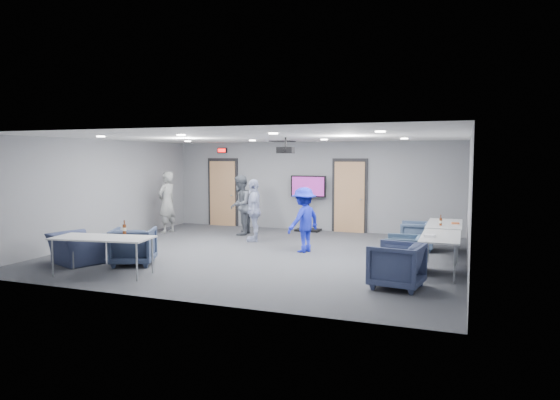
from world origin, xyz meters
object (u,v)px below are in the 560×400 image
(person_d, at_px, (304,220))
(chair_front_a, at_px, (133,246))
(person_c, at_px, (254,210))
(table_right_a, at_px, (445,225))
(chair_right_a, at_px, (416,236))
(chair_right_c, at_px, (396,265))
(chair_front_b, at_px, (75,248))
(projector, at_px, (286,150))
(table_front_left, at_px, (103,239))
(bottle_front, at_px, (124,229))
(bottle_right, at_px, (441,222))
(person_a, at_px, (167,202))
(tv_stand, at_px, (308,200))
(person_b, at_px, (240,205))
(table_right_b, at_px, (441,238))
(chair_right_b, at_px, (405,253))

(person_d, relative_size, chair_front_a, 1.79)
(person_c, height_order, table_right_a, person_c)
(chair_right_a, xyz_separation_m, table_right_a, (0.65, -0.34, 0.34))
(chair_right_c, height_order, table_right_a, chair_right_c)
(chair_front_b, bearing_deg, projector, -124.27)
(table_front_left, xyz_separation_m, bottle_front, (0.15, 0.47, 0.14))
(chair_front_a, bearing_deg, chair_right_a, -168.56)
(chair_right_a, distance_m, table_front_left, 7.13)
(bottle_front, relative_size, bottle_right, 1.12)
(person_a, distance_m, person_d, 4.92)
(table_front_left, bearing_deg, chair_front_a, 82.11)
(chair_front_b, bearing_deg, chair_front_a, -141.86)
(chair_right_a, bearing_deg, chair_right_c, -3.27)
(bottle_right, xyz_separation_m, tv_stand, (-3.95, 2.86, 0.13))
(person_a, bearing_deg, chair_front_a, 32.28)
(person_b, relative_size, table_right_b, 0.99)
(person_c, height_order, chair_front_a, person_c)
(table_right_a, distance_m, table_right_b, 1.90)
(person_a, distance_m, chair_right_b, 7.67)
(projector, bearing_deg, tv_stand, 93.52)
(bottle_right, bearing_deg, person_d, -173.32)
(chair_right_c, distance_m, table_front_left, 5.47)
(chair_front_b, bearing_deg, tv_stand, -95.42)
(table_front_left, bearing_deg, person_a, 101.41)
(person_c, relative_size, chair_front_a, 1.94)
(person_b, distance_m, person_c, 1.13)
(projector, bearing_deg, table_right_b, -16.56)
(person_a, xyz_separation_m, table_right_a, (7.84, -0.62, -0.22))
(table_right_a, distance_m, projector, 4.04)
(person_d, height_order, chair_right_c, person_d)
(person_b, xyz_separation_m, chair_front_a, (-0.40, -4.41, -0.47))
(person_b, relative_size, table_front_left, 0.87)
(bottle_right, bearing_deg, tv_stand, 144.07)
(person_b, height_order, person_d, person_b)
(person_d, distance_m, chair_right_b, 2.79)
(chair_right_c, height_order, table_front_left, chair_right_c)
(bottle_right, bearing_deg, person_c, 172.21)
(chair_right_a, xyz_separation_m, projector, (-2.79, -1.56, 2.06))
(person_b, xyz_separation_m, bottle_right, (5.57, -1.47, -0.04))
(chair_right_a, height_order, table_right_b, table_right_b)
(chair_right_c, distance_m, table_right_b, 1.61)
(person_b, distance_m, chair_right_c, 6.64)
(person_b, distance_m, chair_right_b, 5.85)
(bottle_front, bearing_deg, table_right_a, 33.38)
(bottle_front, height_order, tv_stand, tv_stand)
(person_b, height_order, table_front_left, person_b)
(person_c, bearing_deg, person_b, -155.85)
(person_b, bearing_deg, tv_stand, 121.58)
(person_d, bearing_deg, person_c, -97.50)
(chair_front_b, distance_m, projector, 5.01)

